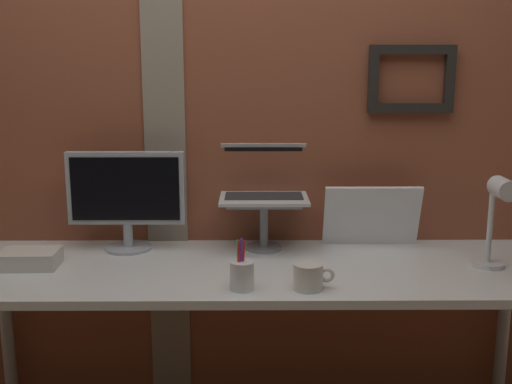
# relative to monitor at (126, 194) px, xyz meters

# --- Properties ---
(brick_wall_back) EXTENTS (3.46, 0.16, 2.61)m
(brick_wall_back) POSITION_rel_monitor_xyz_m (0.37, 0.18, 0.34)
(brick_wall_back) COLOR brown
(brick_wall_back) RESTS_ON ground_plane
(desk) EXTENTS (2.16, 0.66, 0.75)m
(desk) POSITION_rel_monitor_xyz_m (0.49, -0.21, -0.29)
(desk) COLOR white
(desk) RESTS_ON ground_plane
(monitor) EXTENTS (0.45, 0.18, 0.38)m
(monitor) POSITION_rel_monitor_xyz_m (0.00, 0.00, 0.00)
(monitor) COLOR #ADB2B7
(monitor) RESTS_ON desk
(laptop_stand) EXTENTS (0.28, 0.22, 0.19)m
(laptop_stand) POSITION_rel_monitor_xyz_m (0.53, 0.00, -0.09)
(laptop_stand) COLOR gray
(laptop_stand) RESTS_ON desk
(laptop) EXTENTS (0.34, 0.30, 0.20)m
(laptop) POSITION_rel_monitor_xyz_m (0.53, 0.07, 0.03)
(laptop) COLOR silver
(laptop) RESTS_ON laptop_stand
(whiteboard_panel) EXTENTS (0.38, 0.09, 0.25)m
(whiteboard_panel) POSITION_rel_monitor_xyz_m (0.95, 0.04, -0.10)
(whiteboard_panel) COLOR white
(whiteboard_panel) RESTS_ON desk
(desk_lamp) EXTENTS (0.12, 0.20, 0.34)m
(desk_lamp) POSITION_rel_monitor_xyz_m (1.32, -0.26, -0.02)
(desk_lamp) COLOR white
(desk_lamp) RESTS_ON desk
(pen_cup) EXTENTS (0.08, 0.08, 0.17)m
(pen_cup) POSITION_rel_monitor_xyz_m (0.45, -0.43, -0.17)
(pen_cup) COLOR white
(pen_cup) RESTS_ON desk
(coffee_mug) EXTENTS (0.13, 0.10, 0.09)m
(coffee_mug) POSITION_rel_monitor_xyz_m (0.66, -0.43, -0.18)
(coffee_mug) COLOR silver
(coffee_mug) RESTS_ON desk
(paper_clutter_stack) EXTENTS (0.20, 0.15, 0.06)m
(paper_clutter_stack) POSITION_rel_monitor_xyz_m (-0.31, -0.21, -0.19)
(paper_clutter_stack) COLOR silver
(paper_clutter_stack) RESTS_ON desk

